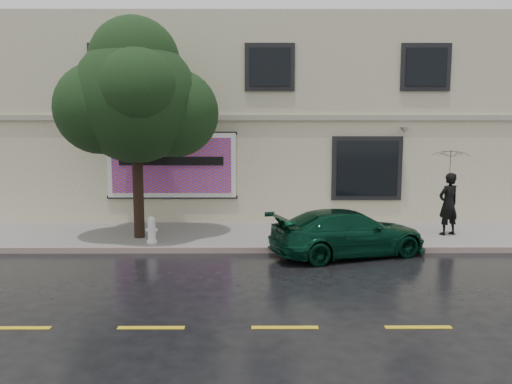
{
  "coord_description": "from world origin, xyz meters",
  "views": [
    {
      "loc": [
        -0.51,
        -11.34,
        3.26
      ],
      "look_at": [
        -0.45,
        2.2,
        1.52
      ],
      "focal_mm": 35.0,
      "sensor_mm": 36.0,
      "label": 1
    }
  ],
  "objects_px": {
    "pedestrian": "(448,204)",
    "street_tree": "(136,101)",
    "car": "(348,233)",
    "fire_hydrant": "(152,230)"
  },
  "relations": [
    {
      "from": "car",
      "to": "pedestrian",
      "type": "distance_m",
      "value": 3.75
    },
    {
      "from": "street_tree",
      "to": "fire_hydrant",
      "type": "distance_m",
      "value": 3.61
    },
    {
      "from": "street_tree",
      "to": "fire_hydrant",
      "type": "bearing_deg",
      "value": -55.08
    },
    {
      "from": "pedestrian",
      "to": "street_tree",
      "type": "distance_m",
      "value": 9.44
    },
    {
      "from": "car",
      "to": "pedestrian",
      "type": "xyz_separation_m",
      "value": [
        3.26,
        1.8,
        0.47
      ]
    },
    {
      "from": "pedestrian",
      "to": "street_tree",
      "type": "xyz_separation_m",
      "value": [
        -8.96,
        -0.3,
        2.95
      ]
    },
    {
      "from": "fire_hydrant",
      "to": "car",
      "type": "bearing_deg",
      "value": 0.04
    },
    {
      "from": "fire_hydrant",
      "to": "street_tree",
      "type": "bearing_deg",
      "value": 133.52
    },
    {
      "from": "car",
      "to": "pedestrian",
      "type": "height_order",
      "value": "pedestrian"
    },
    {
      "from": "car",
      "to": "fire_hydrant",
      "type": "bearing_deg",
      "value": 63.11
    }
  ]
}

